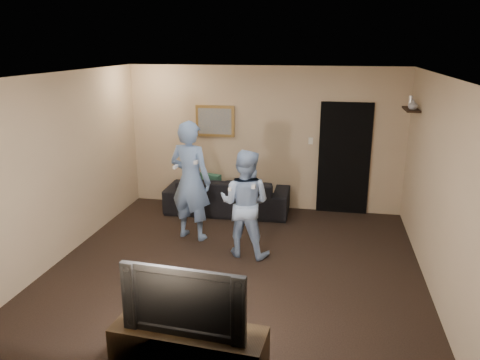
% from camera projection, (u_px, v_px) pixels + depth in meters
% --- Properties ---
extents(ground, '(5.00, 5.00, 0.00)m').
position_uv_depth(ground, '(237.00, 265.00, 6.51)').
color(ground, black).
rests_on(ground, ground).
extents(ceiling, '(5.00, 5.00, 0.04)m').
position_uv_depth(ceiling, '(236.00, 74.00, 5.78)').
color(ceiling, silver).
rests_on(ceiling, wall_back).
extents(wall_back, '(5.00, 0.04, 2.60)m').
position_uv_depth(wall_back, '(264.00, 139.00, 8.50)').
color(wall_back, tan).
rests_on(wall_back, ground).
extents(wall_front, '(5.00, 0.04, 2.60)m').
position_uv_depth(wall_front, '(176.00, 258.00, 3.79)').
color(wall_front, tan).
rests_on(wall_front, ground).
extents(wall_left, '(0.04, 5.00, 2.60)m').
position_uv_depth(wall_left, '(63.00, 166.00, 6.60)').
color(wall_left, tan).
rests_on(wall_left, ground).
extents(wall_right, '(0.04, 5.00, 2.60)m').
position_uv_depth(wall_right, '(438.00, 186.00, 5.69)').
color(wall_right, tan).
rests_on(wall_right, ground).
extents(sofa, '(2.23, 0.91, 0.65)m').
position_uv_depth(sofa, '(228.00, 195.00, 8.50)').
color(sofa, black).
rests_on(sofa, ground).
extents(throw_pillow, '(0.45, 0.26, 0.43)m').
position_uv_depth(throw_pillow, '(210.00, 185.00, 8.52)').
color(throw_pillow, '#164334').
rests_on(throw_pillow, sofa).
extents(painting_frame, '(0.72, 0.05, 0.57)m').
position_uv_depth(painting_frame, '(215.00, 121.00, 8.56)').
color(painting_frame, olive).
rests_on(painting_frame, wall_back).
extents(painting_canvas, '(0.62, 0.01, 0.47)m').
position_uv_depth(painting_canvas, '(215.00, 121.00, 8.53)').
color(painting_canvas, slate).
rests_on(painting_canvas, painting_frame).
extents(doorway, '(0.90, 0.06, 2.00)m').
position_uv_depth(doorway, '(344.00, 159.00, 8.29)').
color(doorway, black).
rests_on(doorway, ground).
extents(light_switch, '(0.08, 0.02, 0.12)m').
position_uv_depth(light_switch, '(311.00, 141.00, 8.32)').
color(light_switch, silver).
rests_on(light_switch, wall_back).
extents(wall_shelf, '(0.20, 0.60, 0.03)m').
position_uv_depth(wall_shelf, '(411.00, 109.00, 7.21)').
color(wall_shelf, black).
rests_on(wall_shelf, wall_right).
extents(shelf_vase, '(0.15, 0.15, 0.15)m').
position_uv_depth(shelf_vase, '(413.00, 105.00, 7.06)').
color(shelf_vase, '#A6A7AB').
rests_on(shelf_vase, wall_shelf).
extents(shelf_figurine, '(0.06, 0.06, 0.18)m').
position_uv_depth(shelf_figurine, '(411.00, 102.00, 7.29)').
color(shelf_figurine, silver).
rests_on(shelf_figurine, wall_shelf).
extents(tv_console, '(1.44, 0.55, 0.50)m').
position_uv_depth(tv_console, '(189.00, 353.00, 4.28)').
color(tv_console, black).
rests_on(tv_console, ground).
extents(television, '(1.14, 0.23, 0.65)m').
position_uv_depth(television, '(187.00, 297.00, 4.12)').
color(television, black).
rests_on(television, tv_console).
extents(wii_player_left, '(0.77, 0.60, 1.87)m').
position_uv_depth(wii_player_left, '(191.00, 181.00, 7.19)').
color(wii_player_left, '#6988B6').
rests_on(wii_player_left, ground).
extents(wii_player_right, '(0.84, 0.70, 1.56)m').
position_uv_depth(wii_player_right, '(245.00, 203.00, 6.65)').
color(wii_player_right, '#96B3DA').
rests_on(wii_player_right, ground).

